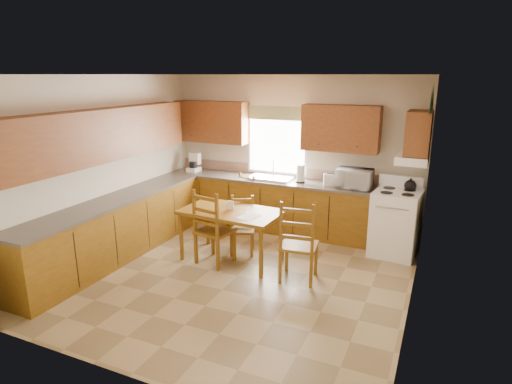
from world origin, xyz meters
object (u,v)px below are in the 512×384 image
at_px(dining_table, 232,235).
at_px(stove, 395,224).
at_px(chair_near_right, 299,240).
at_px(chair_far_right, 240,203).
at_px(microwave, 354,178).
at_px(chair_far_left, 242,226).
at_px(chair_near_left, 215,226).

bearing_deg(dining_table, stove, 32.07).
relative_size(dining_table, chair_near_right, 1.28).
xyz_separation_m(dining_table, chair_far_right, (-0.45, 1.19, 0.11)).
bearing_deg(dining_table, chair_near_right, -7.33).
distance_m(microwave, chair_far_right, 2.03).
height_order(chair_far_left, chair_far_right, chair_far_right).
relative_size(stove, chair_near_left, 0.88).
relative_size(microwave, chair_near_right, 0.46).
xyz_separation_m(chair_near_left, chair_far_left, (0.21, 0.48, -0.12)).
height_order(chair_near_left, chair_near_right, chair_near_right).
bearing_deg(dining_table, chair_near_left, -130.60).
xyz_separation_m(stove, chair_near_right, (-1.08, -1.42, 0.07)).
bearing_deg(chair_near_right, microwave, -109.10).
relative_size(stove, chair_far_left, 1.11).
bearing_deg(chair_far_right, chair_near_left, -55.89).
distance_m(chair_near_left, chair_near_right, 1.30).
bearing_deg(microwave, dining_table, -133.77).
bearing_deg(stove, chair_far_right, -174.15).
bearing_deg(chair_near_left, chair_far_left, -103.97).
xyz_separation_m(microwave, chair_near_right, (-0.36, -1.69, -0.51)).
distance_m(chair_near_right, chair_far_right, 2.10).
xyz_separation_m(stove, dining_table, (-2.19, -1.21, -0.10)).
bearing_deg(chair_far_right, microwave, 31.78).
bearing_deg(microwave, chair_near_right, -100.92).
distance_m(chair_near_right, chair_far_left, 1.20).
xyz_separation_m(stove, microwave, (-0.72, 0.28, 0.58)).
bearing_deg(chair_near_left, dining_table, -123.92).
height_order(microwave, chair_near_right, microwave).
distance_m(dining_table, chair_near_right, 1.15).
distance_m(microwave, chair_near_left, 2.41).
distance_m(stove, chair_far_left, 2.35).
bearing_deg(stove, chair_near_left, -143.99).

